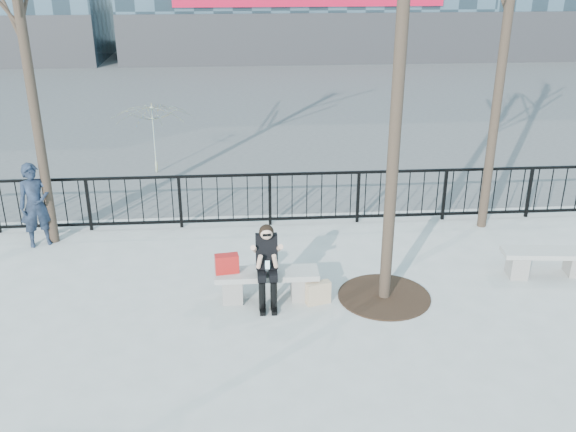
{
  "coord_description": "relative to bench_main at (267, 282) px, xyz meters",
  "views": [
    {
      "loc": [
        -0.35,
        -9.06,
        5.26
      ],
      "look_at": [
        0.4,
        0.8,
        1.1
      ],
      "focal_mm": 40.0,
      "sensor_mm": 36.0,
      "label": 1
    }
  ],
  "objects": [
    {
      "name": "bench_second",
      "position": [
        4.86,
        0.45,
        -0.02
      ],
      "size": [
        1.56,
        0.44,
        0.46
      ],
      "rotation": [
        0.0,
        0.0,
        -0.1
      ],
      "color": "gray",
      "rests_on": "ground"
    },
    {
      "name": "standing_man",
      "position": [
        -4.21,
        2.37,
        0.51
      ],
      "size": [
        0.7,
        0.59,
        1.62
      ],
      "primitive_type": "imported",
      "rotation": [
        0.0,
        0.0,
        0.41
      ],
      "color": "black",
      "rests_on": "ground"
    },
    {
      "name": "bench_main",
      "position": [
        0.0,
        0.0,
        0.0
      ],
      "size": [
        1.65,
        0.46,
        0.49
      ],
      "color": "gray",
      "rests_on": "ground"
    },
    {
      "name": "railing",
      "position": [
        0.0,
        3.0,
        0.25
      ],
      "size": [
        14.0,
        0.06,
        1.1
      ],
      "color": "black",
      "rests_on": "ground"
    },
    {
      "name": "ground",
      "position": [
        0.0,
        0.0,
        -0.3
      ],
      "size": [
        120.0,
        120.0,
        0.0
      ],
      "primitive_type": "plane",
      "color": "#969691",
      "rests_on": "ground"
    },
    {
      "name": "handbag",
      "position": [
        -0.63,
        0.02,
        0.34
      ],
      "size": [
        0.39,
        0.22,
        0.31
      ],
      "primitive_type": "cube",
      "rotation": [
        0.0,
        0.0,
        0.14
      ],
      "color": "#AB1715",
      "rests_on": "bench_main"
    },
    {
      "name": "vendor_umbrella",
      "position": [
        -2.49,
        6.43,
        0.59
      ],
      "size": [
        2.23,
        2.26,
        1.78
      ],
      "primitive_type": "imported",
      "rotation": [
        0.0,
        0.0,
        -0.16
      ],
      "color": "gold",
      "rests_on": "ground"
    },
    {
      "name": "street_surface",
      "position": [
        0.0,
        15.0,
        -0.3
      ],
      "size": [
        60.0,
        23.0,
        0.01
      ],
      "primitive_type": "cube",
      "color": "#474747",
      "rests_on": "ground"
    },
    {
      "name": "shopping_bag",
      "position": [
        0.81,
        -0.21,
        -0.12
      ],
      "size": [
        0.41,
        0.25,
        0.37
      ],
      "primitive_type": "cube",
      "rotation": [
        0.0,
        0.0,
        0.29
      ],
      "color": "beige",
      "rests_on": "ground"
    },
    {
      "name": "seated_woman",
      "position": [
        0.0,
        -0.16,
        0.37
      ],
      "size": [
        0.5,
        0.64,
        1.34
      ],
      "color": "black",
      "rests_on": "ground"
    },
    {
      "name": "tree_grate",
      "position": [
        1.9,
        -0.1,
        -0.29
      ],
      "size": [
        1.5,
        1.5,
        0.02
      ],
      "primitive_type": "cylinder",
      "color": "black",
      "rests_on": "ground"
    }
  ]
}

